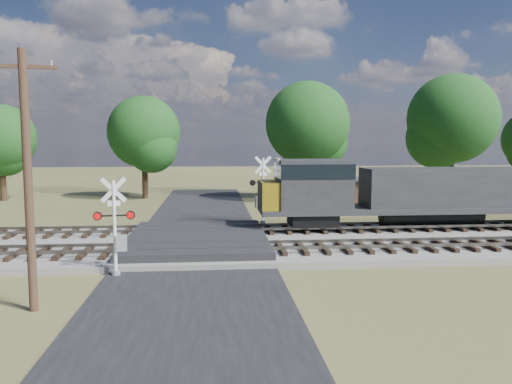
{
  "coord_description": "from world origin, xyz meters",
  "views": [
    {
      "loc": [
        0.81,
        -24.89,
        5.45
      ],
      "look_at": [
        3.16,
        2.0,
        2.66
      ],
      "focal_mm": 35.0,
      "sensor_mm": 36.0,
      "label": 1
    }
  ],
  "objects": [
    {
      "name": "ground",
      "position": [
        0.0,
        0.0,
        0.0
      ],
      "size": [
        160.0,
        160.0,
        0.0
      ],
      "primitive_type": "plane",
      "color": "#464625",
      "rests_on": "ground"
    },
    {
      "name": "road",
      "position": [
        0.0,
        0.0,
        0.04
      ],
      "size": [
        7.0,
        60.0,
        0.08
      ],
      "primitive_type": "cube",
      "color": "black",
      "rests_on": "ground"
    },
    {
      "name": "utility_pole",
      "position": [
        -4.95,
        -8.79,
        4.37
      ],
      "size": [
        2.01,
        0.44,
        8.25
      ],
      "rotation": [
        0.0,
        0.0,
        0.16
      ],
      "color": "#382719",
      "rests_on": "ground"
    },
    {
      "name": "ballast_bed",
      "position": [
        10.0,
        0.5,
        0.15
      ],
      "size": [
        140.0,
        10.0,
        0.3
      ],
      "primitive_type": "cube",
      "color": "gray",
      "rests_on": "ground"
    },
    {
      "name": "track_far",
      "position": [
        3.12,
        3.0,
        0.41
      ],
      "size": [
        140.0,
        2.6,
        0.33
      ],
      "color": "black",
      "rests_on": "ballast_bed"
    },
    {
      "name": "crossing_signal_far",
      "position": [
        3.93,
        6.73,
        1.86
      ],
      "size": [
        1.78,
        0.51,
        4.47
      ],
      "rotation": [
        0.0,
        0.0,
        3.35
      ],
      "color": "silver",
      "rests_on": "ground"
    },
    {
      "name": "equipment_shed",
      "position": [
        10.57,
        12.46,
        1.31
      ],
      "size": [
        4.28,
        4.28,
        2.59
      ],
      "rotation": [
        0.0,
        0.0,
        -0.14
      ],
      "color": "#42271C",
      "rests_on": "ground"
    },
    {
      "name": "treeline",
      "position": [
        7.19,
        20.67,
        6.51
      ],
      "size": [
        80.05,
        11.59,
        11.37
      ],
      "color": "black",
      "rests_on": "ground"
    },
    {
      "name": "crossing_signal_near",
      "position": [
        -3.01,
        -4.9,
        1.67
      ],
      "size": [
        1.62,
        0.39,
        4.02
      ],
      "rotation": [
        0.0,
        0.0,
        0.14
      ],
      "color": "silver",
      "rests_on": "ground"
    },
    {
      "name": "track_near",
      "position": [
        3.12,
        -2.0,
        0.41
      ],
      "size": [
        140.0,
        2.6,
        0.33
      ],
      "color": "black",
      "rests_on": "ballast_bed"
    },
    {
      "name": "crossing_panel",
      "position": [
        0.0,
        0.5,
        0.32
      ],
      "size": [
        7.0,
        9.0,
        0.62
      ],
      "primitive_type": "cube",
      "color": "#262628",
      "rests_on": "ground"
    }
  ]
}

